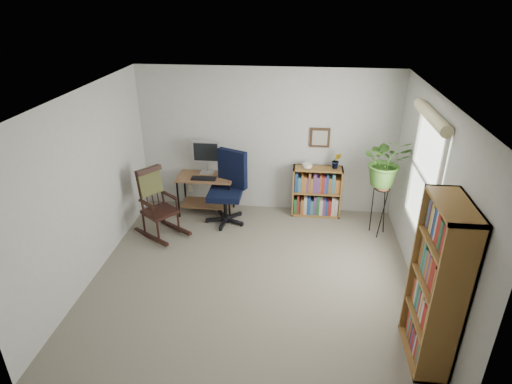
# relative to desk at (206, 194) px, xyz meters

# --- Properties ---
(floor) EXTENTS (4.20, 4.00, 0.00)m
(floor) POSITION_rel_desk_xyz_m (0.98, -1.70, -0.33)
(floor) COLOR slate
(floor) RESTS_ON ground
(ceiling) EXTENTS (4.20, 4.00, 0.00)m
(ceiling) POSITION_rel_desk_xyz_m (0.98, -1.70, 2.07)
(ceiling) COLOR white
(ceiling) RESTS_ON ground
(wall_back) EXTENTS (4.20, 0.00, 2.40)m
(wall_back) POSITION_rel_desk_xyz_m (0.98, 0.30, 0.87)
(wall_back) COLOR #B3B3AF
(wall_back) RESTS_ON ground
(wall_front) EXTENTS (4.20, 0.00, 2.40)m
(wall_front) POSITION_rel_desk_xyz_m (0.98, -3.70, 0.87)
(wall_front) COLOR #B3B3AF
(wall_front) RESTS_ON ground
(wall_left) EXTENTS (0.00, 4.00, 2.40)m
(wall_left) POSITION_rel_desk_xyz_m (-1.12, -1.70, 0.87)
(wall_left) COLOR #B3B3AF
(wall_left) RESTS_ON ground
(wall_right) EXTENTS (0.00, 4.00, 2.40)m
(wall_right) POSITION_rel_desk_xyz_m (3.08, -1.70, 0.87)
(wall_right) COLOR #B3B3AF
(wall_right) RESTS_ON ground
(window) EXTENTS (0.12, 1.20, 1.50)m
(window) POSITION_rel_desk_xyz_m (3.04, -1.40, 1.07)
(window) COLOR white
(window) RESTS_ON wall_right
(desk) EXTENTS (0.93, 0.51, 0.67)m
(desk) POSITION_rel_desk_xyz_m (0.00, 0.00, 0.00)
(desk) COLOR brown
(desk) RESTS_ON floor
(monitor) EXTENTS (0.46, 0.16, 0.56)m
(monitor) POSITION_rel_desk_xyz_m (0.00, 0.14, 0.61)
(monitor) COLOR #B5B4B9
(monitor) RESTS_ON desk
(keyboard) EXTENTS (0.40, 0.15, 0.02)m
(keyboard) POSITION_rel_desk_xyz_m (0.00, -0.12, 0.35)
(keyboard) COLOR black
(keyboard) RESTS_ON desk
(office_chair) EXTENTS (0.86, 0.86, 1.19)m
(office_chair) POSITION_rel_desk_xyz_m (0.37, -0.30, 0.26)
(office_chair) COLOR black
(office_chair) RESTS_ON floor
(rocking_chair) EXTENTS (1.07, 1.01, 1.07)m
(rocking_chair) POSITION_rel_desk_xyz_m (-0.55, -0.78, 0.20)
(rocking_chair) COLOR black
(rocking_chair) RESTS_ON floor
(low_bookshelf) EXTENTS (0.80, 0.27, 0.85)m
(low_bookshelf) POSITION_rel_desk_xyz_m (1.84, 0.12, 0.09)
(low_bookshelf) COLOR olive
(low_bookshelf) RESTS_ON floor
(tall_bookshelf) EXTENTS (0.33, 0.78, 1.78)m
(tall_bookshelf) POSITION_rel_desk_xyz_m (2.90, -2.85, 0.56)
(tall_bookshelf) COLOR olive
(tall_bookshelf) RESTS_ON floor
(plant_stand) EXTENTS (0.30, 0.30, 0.90)m
(plant_stand) POSITION_rel_desk_xyz_m (2.78, -0.41, 0.12)
(plant_stand) COLOR black
(plant_stand) RESTS_ON floor
(spider_plant) EXTENTS (1.69, 1.88, 1.47)m
(spider_plant) POSITION_rel_desk_xyz_m (2.78, -0.41, 1.23)
(spider_plant) COLOR #3F6F27
(spider_plant) RESTS_ON plant_stand
(potted_plant_small) EXTENTS (0.13, 0.24, 0.11)m
(potted_plant_small) POSITION_rel_desk_xyz_m (2.12, 0.13, 0.57)
(potted_plant_small) COLOR #3F6F27
(potted_plant_small) RESTS_ON low_bookshelf
(framed_picture) EXTENTS (0.32, 0.04, 0.32)m
(framed_picture) POSITION_rel_desk_xyz_m (1.84, 0.27, 0.97)
(framed_picture) COLOR black
(framed_picture) RESTS_ON wall_back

